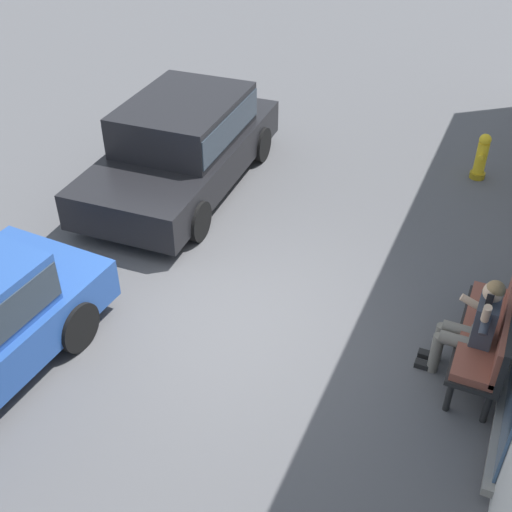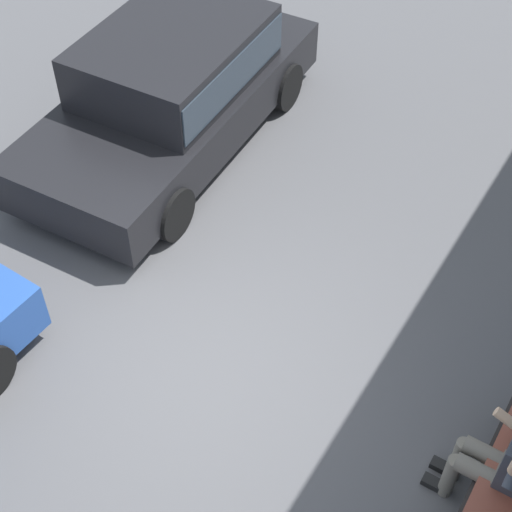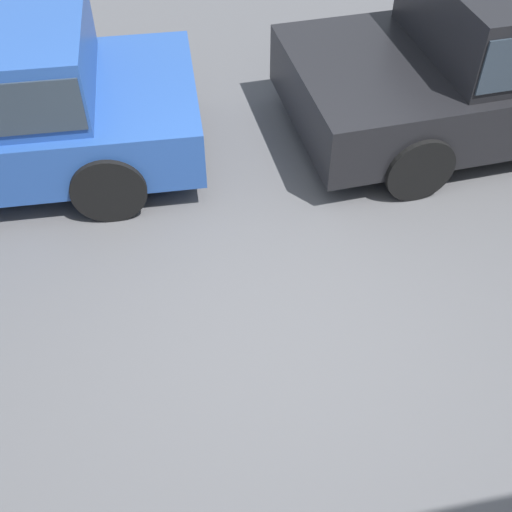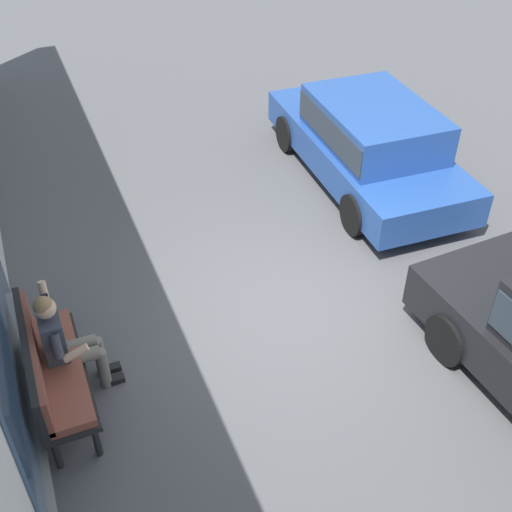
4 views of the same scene
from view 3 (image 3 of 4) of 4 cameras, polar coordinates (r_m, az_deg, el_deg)
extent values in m
plane|color=#4C4C4F|center=(4.59, 3.15, -7.66)|extent=(60.00, 60.00, 0.00)
cube|color=black|center=(6.80, 21.80, 14.98)|extent=(4.37, 2.07, 0.57)
cylinder|color=black|center=(5.66, 14.16, 7.72)|extent=(0.62, 0.21, 0.61)
cylinder|color=black|center=(6.97, 8.07, 16.63)|extent=(0.62, 0.21, 0.61)
cylinder|color=black|center=(5.41, -12.95, 6.01)|extent=(0.63, 0.21, 0.62)
cylinder|color=black|center=(6.76, -12.83, 14.94)|extent=(0.63, 0.21, 0.62)
camera|label=1|loc=(4.96, -112.24, 6.33)|focal=45.00mm
camera|label=2|loc=(3.53, -131.17, 23.03)|focal=55.00mm
camera|label=4|loc=(6.36, 95.22, 19.64)|focal=45.00mm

